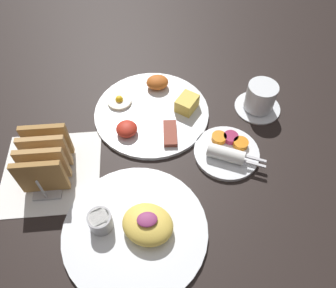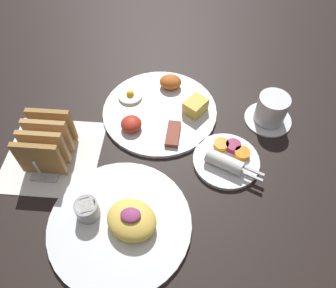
% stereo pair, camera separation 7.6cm
% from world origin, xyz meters
% --- Properties ---
extents(ground_plane, '(3.00, 3.00, 0.00)m').
position_xyz_m(ground_plane, '(0.00, 0.00, 0.00)').
color(ground_plane, black).
extents(napkin_flat, '(0.22, 0.22, 0.00)m').
position_xyz_m(napkin_flat, '(-0.20, 0.02, 0.00)').
color(napkin_flat, white).
rests_on(napkin_flat, ground_plane).
extents(plate_breakfast, '(0.30, 0.30, 0.05)m').
position_xyz_m(plate_breakfast, '(0.04, 0.18, 0.01)').
color(plate_breakfast, white).
rests_on(plate_breakfast, ground_plane).
extents(plate_condiments, '(0.16, 0.16, 0.04)m').
position_xyz_m(plate_condiments, '(0.21, 0.04, 0.01)').
color(plate_condiments, white).
rests_on(plate_condiments, ground_plane).
extents(plate_foreground, '(0.30, 0.30, 0.06)m').
position_xyz_m(plate_foreground, '(-0.01, -0.14, 0.01)').
color(plate_foreground, white).
rests_on(plate_foreground, ground_plane).
extents(toast_rack, '(0.10, 0.15, 0.10)m').
position_xyz_m(toast_rack, '(-0.20, 0.02, 0.05)').
color(toast_rack, '#B7B7BC').
rests_on(toast_rack, ground_plane).
extents(coffee_cup, '(0.12, 0.12, 0.08)m').
position_xyz_m(coffee_cup, '(0.32, 0.18, 0.04)').
color(coffee_cup, white).
rests_on(coffee_cup, ground_plane).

